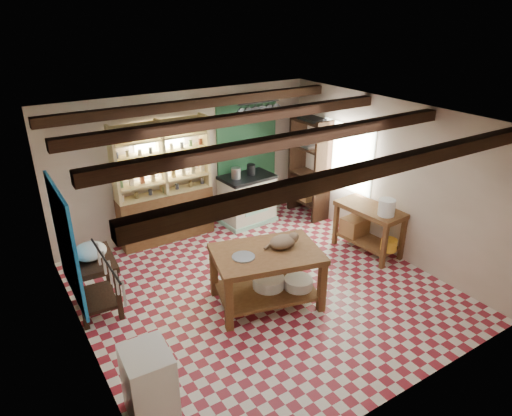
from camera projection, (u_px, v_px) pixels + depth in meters
floor at (262, 290)px, 6.89m from camera, size 5.00×5.00×0.02m
ceiling at (263, 119)px, 5.82m from camera, size 5.00×5.00×0.02m
wall_back at (187, 163)px, 8.27m from camera, size 5.00×0.04×2.60m
wall_front at (403, 302)px, 4.42m from camera, size 5.00×0.04×2.60m
wall_left at (77, 261)px, 5.13m from camera, size 0.04×5.00×2.60m
wall_right at (388, 178)px, 7.57m from camera, size 0.04×5.00×2.60m
ceiling_beams at (263, 128)px, 5.87m from camera, size 5.00×3.80×0.15m
blue_wall_patch at (66, 244)px, 5.92m from camera, size 0.04×1.40×1.60m
green_wall_patch at (247, 155)px, 8.88m from camera, size 1.30×0.04×2.30m
window_back at (160, 146)px, 7.85m from camera, size 0.90×0.02×0.80m
window_right at (347, 157)px, 8.29m from camera, size 0.02×1.30×1.20m
utensil_rail at (107, 272)px, 4.03m from camera, size 0.06×0.90×0.28m
pot_rack at (259, 111)px, 8.18m from camera, size 0.86×0.12×0.36m
shelving_unit at (164, 183)px, 7.94m from camera, size 1.70×0.34×2.20m
tall_rack at (309, 167)px, 8.97m from camera, size 0.40×0.86×2.00m
work_table at (266, 277)px, 6.43m from camera, size 1.66×1.31×0.83m
stove at (247, 199)px, 8.85m from camera, size 1.03×0.73×0.96m
prep_table at (96, 284)px, 6.28m from camera, size 0.62×0.86×0.83m
white_cabinet at (149, 385)px, 4.63m from camera, size 0.48×0.57×0.82m
right_counter at (368, 229)px, 7.79m from camera, size 0.68×1.21×0.84m
cat at (283, 242)px, 6.34m from camera, size 0.41×0.32×0.17m
steel_tray at (243, 257)px, 6.12m from camera, size 0.38×0.38×0.02m
basin_large at (269, 282)px, 6.54m from camera, size 0.56×0.56×0.16m
basin_small at (298, 283)px, 6.53m from camera, size 0.50×0.50×0.14m
kettle_left at (236, 173)px, 8.48m from camera, size 0.19×0.19×0.20m
kettle_right at (251, 170)px, 8.67m from camera, size 0.17×0.17×0.20m
enamel_bowl at (90, 251)px, 6.06m from camera, size 0.47×0.47×0.22m
white_bucket at (387, 207)px, 7.29m from camera, size 0.29×0.29×0.27m
wicker_basket at (355, 226)px, 8.03m from camera, size 0.46×0.38×0.30m
yellow_tub at (389, 245)px, 7.51m from camera, size 0.29×0.29×0.19m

